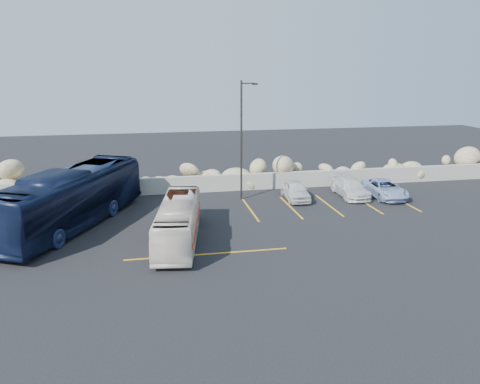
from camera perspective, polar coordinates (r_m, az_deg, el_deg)
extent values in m
plane|color=black|center=(22.97, -1.44, -7.59)|extent=(90.00, 90.00, 0.00)
cube|color=gray|center=(34.12, -4.78, 1.00)|extent=(60.00, 0.40, 1.20)
cube|color=orange|center=(29.30, -8.55, -2.69)|extent=(0.12, 5.00, 0.01)
cube|color=orange|center=(29.91, 1.26, -2.15)|extent=(0.12, 5.00, 0.01)
cube|color=orange|center=(30.57, 6.22, -1.86)|extent=(0.12, 5.00, 0.01)
cube|color=orange|center=(31.41, 10.76, -1.58)|extent=(0.12, 5.00, 0.01)
cube|color=orange|center=(32.44, 15.04, -1.30)|extent=(0.12, 5.00, 0.01)
cube|color=orange|center=(33.64, 19.03, -1.04)|extent=(0.12, 5.00, 0.01)
cube|color=orange|center=(23.03, -4.00, -7.56)|extent=(8.00, 0.12, 0.01)
cylinder|color=#292825|center=(31.38, 0.16, 6.16)|extent=(0.14, 0.14, 8.00)
cylinder|color=#292825|center=(31.11, 1.00, 13.11)|extent=(0.90, 0.08, 0.08)
cube|color=#292825|center=(31.21, 1.83, 13.02)|extent=(0.35, 0.18, 0.12)
imported|color=silver|center=(24.42, -7.51, -3.58)|extent=(3.05, 8.09, 2.20)
imported|color=#0F1935|center=(28.02, -19.97, -0.75)|extent=(7.59, 11.92, 3.31)
imported|color=silver|center=(32.31, 6.76, 0.21)|extent=(1.69, 3.80, 1.27)
imported|color=silver|center=(33.78, 13.27, 0.54)|extent=(1.91, 4.36, 1.25)
imported|color=#91A6CE|center=(34.17, 17.22, 0.39)|extent=(2.12, 4.39, 1.20)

